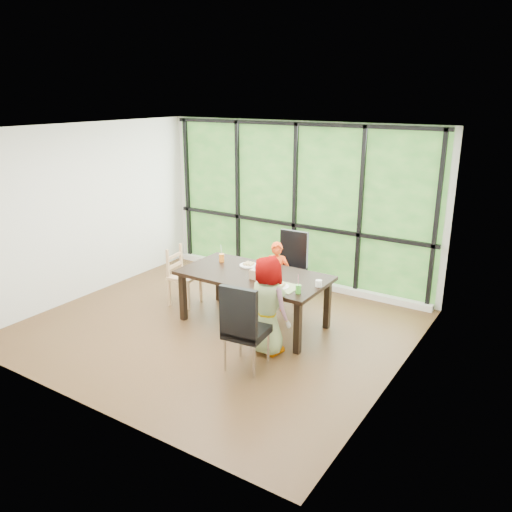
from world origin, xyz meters
name	(u,v)px	position (x,y,z in m)	size (l,w,h in m)	color
ground	(218,327)	(0.00, 0.00, 0.00)	(5.00, 5.00, 0.00)	black
back_wall	(296,204)	(0.00, 2.25, 1.35)	(5.00, 5.00, 0.00)	silver
foliage_backdrop	(296,204)	(0.00, 2.23, 1.35)	(4.80, 0.02, 2.65)	#244C1D
window_mullions	(295,204)	(0.00, 2.19, 1.35)	(4.80, 0.06, 2.65)	black
window_sill	(292,279)	(0.00, 2.15, 0.05)	(4.80, 0.12, 0.10)	silver
dining_table	(254,299)	(0.36, 0.37, 0.38)	(2.05, 1.06, 0.75)	black
chair_window_leather	(288,267)	(0.34, 1.40, 0.54)	(0.46, 0.46, 1.08)	black
chair_interior_leather	(247,326)	(0.95, -0.68, 0.54)	(0.46, 0.46, 1.08)	black
chair_end_beech	(185,276)	(-0.92, 0.41, 0.45)	(0.42, 0.40, 0.90)	tan
child_toddler	(277,276)	(0.36, 1.01, 0.52)	(0.38, 0.25, 1.04)	#F24713
child_older	(269,306)	(0.97, -0.22, 0.63)	(0.62, 0.40, 1.26)	slate
placemat	(279,286)	(0.91, 0.14, 0.75)	(0.48, 0.35, 0.01)	tan
plate_far	(249,265)	(0.12, 0.61, 0.76)	(0.27, 0.27, 0.02)	white
plate_near	(279,287)	(0.91, 0.12, 0.76)	(0.26, 0.26, 0.02)	white
orange_cup	(222,258)	(-0.32, 0.56, 0.81)	(0.07, 0.07, 0.12)	orange
green_cup	(298,289)	(1.22, 0.07, 0.81)	(0.07, 0.07, 0.11)	#52CC3B
white_mug	(319,283)	(1.33, 0.42, 0.79)	(0.08, 0.08, 0.09)	white
tissue_box	(257,274)	(0.50, 0.23, 0.81)	(0.15, 0.15, 0.13)	tan
crepe_rolls_far	(249,264)	(0.12, 0.61, 0.78)	(0.15, 0.12, 0.04)	tan
crepe_rolls_near	(279,285)	(0.91, 0.12, 0.78)	(0.15, 0.12, 0.04)	tan
straw_white	(221,251)	(-0.32, 0.56, 0.91)	(0.01, 0.01, 0.20)	white
straw_pink	(298,282)	(1.22, 0.07, 0.90)	(0.01, 0.01, 0.20)	pink
tissue	(257,266)	(0.50, 0.23, 0.93)	(0.12, 0.12, 0.11)	white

